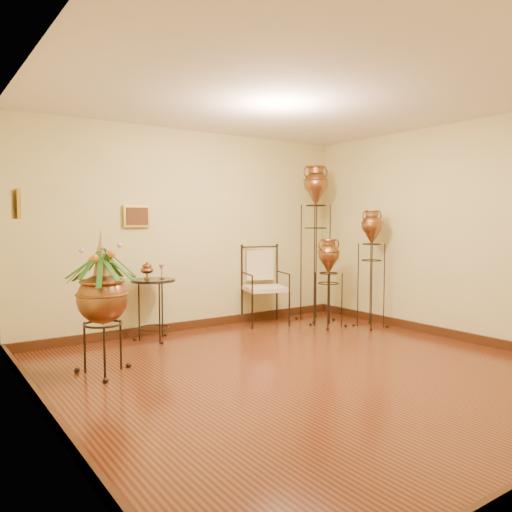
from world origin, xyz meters
TOP-DOWN VIEW (x-y plane):
  - ground at (0.00, 0.00)m, footprint 5.00×5.00m
  - room_shell at (-0.01, 0.01)m, footprint 5.02×5.02m
  - amphora_tall at (1.83, 1.97)m, footprint 0.61×0.61m
  - amphora_mid at (2.15, 1.12)m, footprint 0.45×0.45m
  - amphora_short at (1.67, 1.50)m, footprint 0.50×0.50m
  - planter_urn at (-1.75, 1.10)m, footprint 1.04×1.04m
  - armchair at (1.01, 2.15)m, footprint 0.80×0.77m
  - side_table at (-0.77, 2.15)m, footprint 0.63×0.63m

SIDE VIEW (x-z plane):
  - ground at x=0.00m, z-range 0.00..0.00m
  - side_table at x=-0.77m, z-range -0.09..0.92m
  - armchair at x=1.01m, z-range 0.00..1.17m
  - amphora_short at x=1.67m, z-range 0.00..1.30m
  - planter_urn at x=-1.75m, z-range 0.09..1.57m
  - amphora_mid at x=2.15m, z-range 0.01..1.72m
  - amphora_tall at x=1.83m, z-range 0.03..2.43m
  - room_shell at x=-0.01m, z-range 0.33..3.14m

